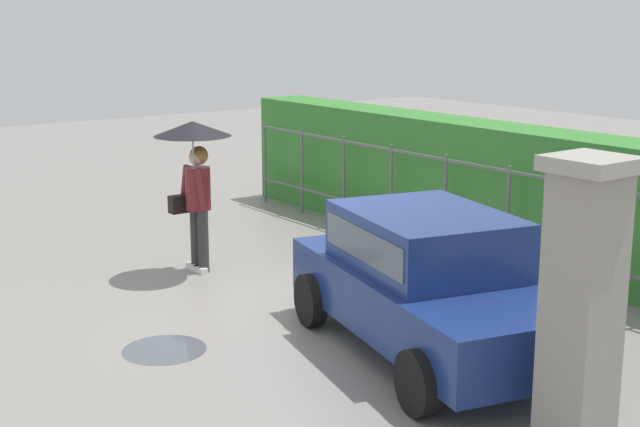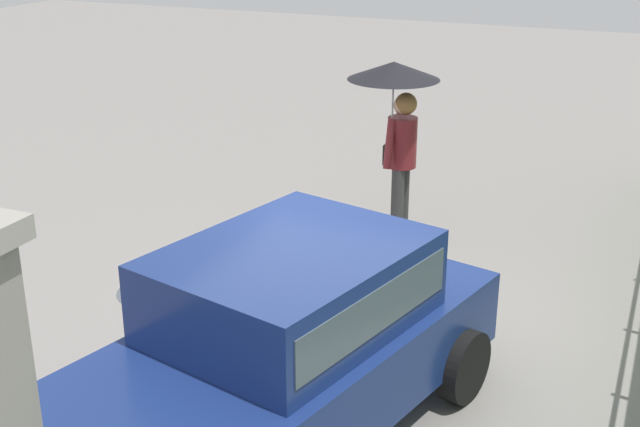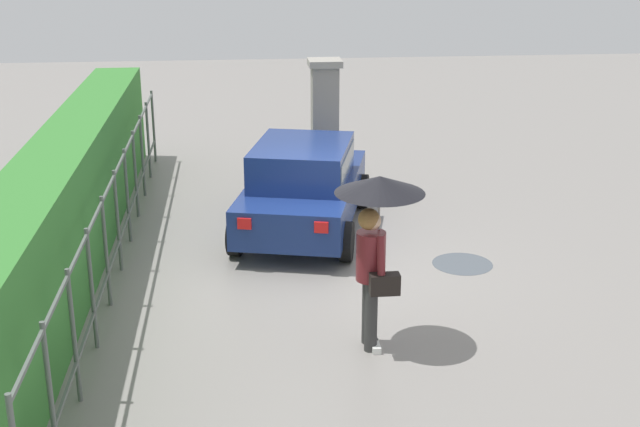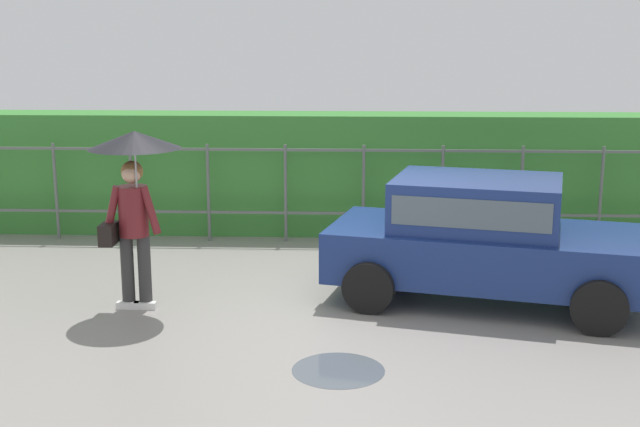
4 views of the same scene
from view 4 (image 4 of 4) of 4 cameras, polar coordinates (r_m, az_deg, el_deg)
name	(u,v)px [view 4 (image 4 of 4)]	position (r m, az deg, el deg)	size (l,w,h in m)	color
ground_plane	(345,304)	(9.85, 1.75, -6.24)	(40.00, 40.00, 0.00)	gray
car	(483,235)	(9.97, 11.19, -1.44)	(3.99, 2.55, 1.48)	navy
pedestrian	(133,177)	(9.53, -12.74, 2.49)	(1.03, 1.03, 2.08)	#333333
fence_section	(363,189)	(12.55, 3.01, 1.68)	(11.89, 0.05, 1.50)	#59605B
hedge_row	(363,173)	(13.22, 2.99, 2.77)	(12.84, 0.90, 1.90)	#387F33
puddle_near	(338,370)	(8.00, 1.27, -10.73)	(0.89, 0.89, 0.00)	#4C545B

